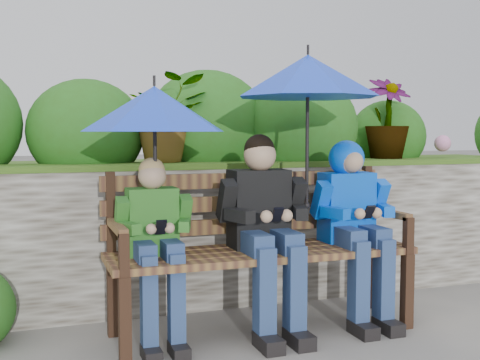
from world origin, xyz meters
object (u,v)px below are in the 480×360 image
object	(u,v)px
boy_left	(155,238)
boy_right	(354,213)
boy_middle	(265,222)
umbrella_left	(155,109)
park_bench	(258,239)
umbrella_right	(308,76)

from	to	relation	value
boy_left	boy_right	bearing A→B (deg)	0.14
boy_middle	umbrella_left	size ratio (longest dim) A/B	1.47
boy_right	park_bench	bearing A→B (deg)	172.81
umbrella_left	umbrella_right	size ratio (longest dim) A/B	0.82
boy_left	boy_middle	size ratio (longest dim) A/B	0.89
boy_middle	umbrella_right	world-z (taller)	umbrella_right
boy_left	boy_right	xyz separation A→B (m)	(1.31, 0.00, 0.08)
park_bench	umbrella_right	bearing A→B (deg)	-10.12
boy_middle	boy_right	bearing A→B (deg)	1.58
boy_left	umbrella_left	world-z (taller)	umbrella_left
boy_right	umbrella_right	size ratio (longest dim) A/B	1.15
boy_left	umbrella_right	size ratio (longest dim) A/B	1.06
park_bench	umbrella_left	xyz separation A→B (m)	(-0.66, -0.04, 0.81)
boy_right	umbrella_right	xyz separation A→B (m)	(-0.33, 0.03, 0.88)
umbrella_left	park_bench	bearing A→B (deg)	3.50
umbrella_left	umbrella_right	world-z (taller)	umbrella_right
boy_left	boy_middle	bearing A→B (deg)	-1.19
park_bench	boy_middle	world-z (taller)	boy_middle
boy_left	umbrella_left	bearing A→B (deg)	74.55
park_bench	boy_right	size ratio (longest dim) A/B	1.60
umbrella_right	park_bench	bearing A→B (deg)	169.88
umbrella_left	boy_left	bearing A→B (deg)	-105.45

